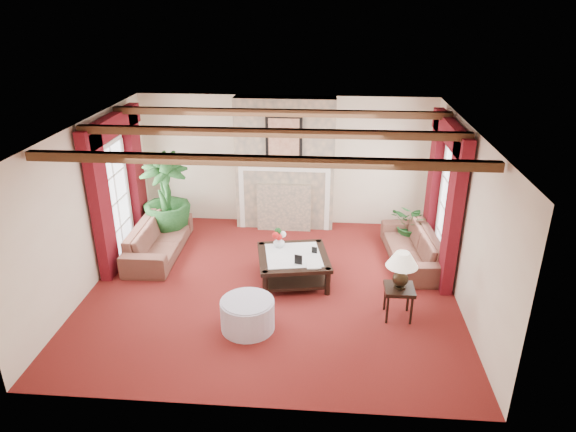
# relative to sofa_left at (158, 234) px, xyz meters

# --- Properties ---
(floor) EXTENTS (6.00, 6.00, 0.00)m
(floor) POSITION_rel_sofa_left_xyz_m (2.25, -1.03, -0.40)
(floor) COLOR #490D0D
(floor) RESTS_ON ground
(ceiling) EXTENTS (6.00, 6.00, 0.00)m
(ceiling) POSITION_rel_sofa_left_xyz_m (2.25, -1.03, 2.30)
(ceiling) COLOR white
(ceiling) RESTS_ON floor
(back_wall) EXTENTS (6.00, 0.02, 2.70)m
(back_wall) POSITION_rel_sofa_left_xyz_m (2.25, 1.72, 0.95)
(back_wall) COLOR beige
(back_wall) RESTS_ON ground
(left_wall) EXTENTS (0.02, 5.50, 2.70)m
(left_wall) POSITION_rel_sofa_left_xyz_m (-0.75, -1.03, 0.95)
(left_wall) COLOR beige
(left_wall) RESTS_ON ground
(right_wall) EXTENTS (0.02, 5.50, 2.70)m
(right_wall) POSITION_rel_sofa_left_xyz_m (5.25, -1.03, 0.95)
(right_wall) COLOR beige
(right_wall) RESTS_ON ground
(ceiling_beams) EXTENTS (6.00, 3.00, 0.12)m
(ceiling_beams) POSITION_rel_sofa_left_xyz_m (2.25, -1.03, 2.24)
(ceiling_beams) COLOR #382311
(ceiling_beams) RESTS_ON ceiling
(fireplace) EXTENTS (2.00, 0.52, 2.70)m
(fireplace) POSITION_rel_sofa_left_xyz_m (2.25, 1.52, 2.30)
(fireplace) COLOR tan
(fireplace) RESTS_ON ground
(french_door_left) EXTENTS (0.10, 1.10, 2.16)m
(french_door_left) POSITION_rel_sofa_left_xyz_m (-0.72, -0.03, 1.73)
(french_door_left) COLOR white
(french_door_left) RESTS_ON ground
(french_door_right) EXTENTS (0.10, 1.10, 2.16)m
(french_door_right) POSITION_rel_sofa_left_xyz_m (5.22, -0.03, 1.73)
(french_door_right) COLOR white
(french_door_right) RESTS_ON ground
(curtains_left) EXTENTS (0.20, 2.40, 2.55)m
(curtains_left) POSITION_rel_sofa_left_xyz_m (-0.61, -0.03, 2.15)
(curtains_left) COLOR #510A12
(curtains_left) RESTS_ON ground
(curtains_right) EXTENTS (0.20, 2.40, 2.55)m
(curtains_right) POSITION_rel_sofa_left_xyz_m (5.11, -0.03, 2.15)
(curtains_right) COLOR #510A12
(curtains_right) RESTS_ON ground
(sofa_left) EXTENTS (2.09, 0.67, 0.81)m
(sofa_left) POSITION_rel_sofa_left_xyz_m (0.00, 0.00, 0.00)
(sofa_left) COLOR #330E18
(sofa_left) RESTS_ON ground
(sofa_right) EXTENTS (2.11, 0.95, 0.78)m
(sofa_right) POSITION_rel_sofa_left_xyz_m (4.70, 0.06, -0.01)
(sofa_right) COLOR #330E18
(sofa_right) RESTS_ON ground
(potted_palm) EXTENTS (1.51, 2.01, 0.95)m
(potted_palm) POSITION_rel_sofa_left_xyz_m (-0.05, 0.78, 0.07)
(potted_palm) COLOR black
(potted_palm) RESTS_ON ground
(small_plant) EXTENTS (1.59, 1.59, 0.65)m
(small_plant) POSITION_rel_sofa_left_xyz_m (4.79, 0.81, -0.08)
(small_plant) COLOR black
(small_plant) RESTS_ON ground
(coffee_table) EXTENTS (1.35, 1.35, 0.48)m
(coffee_table) POSITION_rel_sofa_left_xyz_m (2.59, -0.78, -0.17)
(coffee_table) COLOR black
(coffee_table) RESTS_ON ground
(side_table) EXTENTS (0.46, 0.46, 0.52)m
(side_table) POSITION_rel_sofa_left_xyz_m (4.24, -1.74, -0.15)
(side_table) COLOR black
(side_table) RESTS_ON ground
(ottoman) EXTENTS (0.79, 0.79, 0.46)m
(ottoman) POSITION_rel_sofa_left_xyz_m (2.02, -2.21, -0.17)
(ottoman) COLOR #AFA5BB
(ottoman) RESTS_ON ground
(table_lamp) EXTENTS (0.47, 0.47, 0.60)m
(table_lamp) POSITION_rel_sofa_left_xyz_m (4.24, -1.74, 0.41)
(table_lamp) COLOR black
(table_lamp) RESTS_ON side_table
(flower_vase) EXTENTS (0.26, 0.27, 0.19)m
(flower_vase) POSITION_rel_sofa_left_xyz_m (2.32, -0.49, 0.17)
(flower_vase) COLOR silver
(flower_vase) RESTS_ON coffee_table
(book) EXTENTS (0.24, 0.08, 0.32)m
(book) POSITION_rel_sofa_left_xyz_m (2.82, -1.10, 0.23)
(book) COLOR black
(book) RESTS_ON coffee_table
(photo_frame_a) EXTENTS (0.13, 0.06, 0.17)m
(photo_frame_a) POSITION_rel_sofa_left_xyz_m (2.69, -1.09, 0.16)
(photo_frame_a) COLOR black
(photo_frame_a) RESTS_ON coffee_table
(photo_frame_b) EXTENTS (0.09, 0.04, 0.12)m
(photo_frame_b) POSITION_rel_sofa_left_xyz_m (2.94, -0.68, 0.13)
(photo_frame_b) COLOR black
(photo_frame_b) RESTS_ON coffee_table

